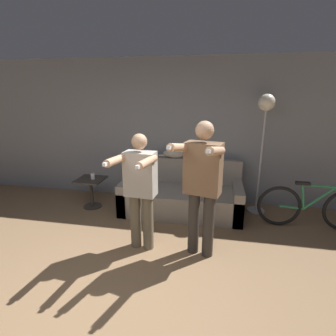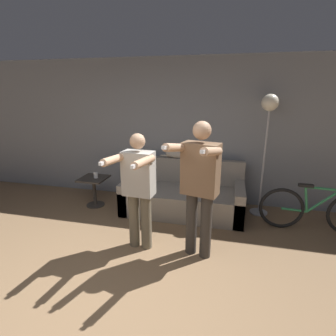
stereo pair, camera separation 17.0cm
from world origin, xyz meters
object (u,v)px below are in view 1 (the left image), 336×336
(person_left, at_px, (140,186))
(cup, at_px, (93,176))
(cat, at_px, (174,153))
(side_table, at_px, (91,187))
(couch, at_px, (182,196))
(person_right, at_px, (202,181))
(floor_lamp, at_px, (265,117))
(bicycle, at_px, (312,207))

(person_left, height_order, cup, person_left)
(cat, xyz_separation_m, cup, (-1.36, -0.49, -0.36))
(side_table, bearing_deg, couch, 5.22)
(couch, relative_size, person_right, 1.18)
(person_left, distance_m, floor_lamp, 2.32)
(person_left, bearing_deg, side_table, 143.50)
(side_table, bearing_deg, person_left, -40.96)
(person_left, height_order, floor_lamp, floor_lamp)
(couch, height_order, person_left, person_left)
(floor_lamp, bearing_deg, bicycle, -32.34)
(person_left, relative_size, person_right, 0.90)
(floor_lamp, bearing_deg, cup, -172.52)
(side_table, distance_m, cup, 0.21)
(side_table, bearing_deg, cat, 19.07)
(couch, relative_size, cat, 3.81)
(cup, bearing_deg, person_right, -28.71)
(person_right, bearing_deg, floor_lamp, 72.67)
(bicycle, bearing_deg, floor_lamp, 147.66)
(person_left, xyz_separation_m, floor_lamp, (1.65, 1.45, 0.74))
(person_right, xyz_separation_m, floor_lamp, (0.88, 1.45, 0.63))
(person_right, relative_size, side_table, 3.20)
(person_left, bearing_deg, cat, 88.23)
(couch, relative_size, side_table, 3.79)
(couch, bearing_deg, cat, 119.55)
(person_right, height_order, side_table, person_right)
(bicycle, bearing_deg, side_table, 178.59)
(person_right, relative_size, cat, 3.22)
(side_table, bearing_deg, floor_lamp, 7.33)
(person_left, distance_m, bicycle, 2.63)
(floor_lamp, xyz_separation_m, bicycle, (0.73, -0.46, -1.28))
(couch, xyz_separation_m, bicycle, (2.01, -0.24, 0.07))
(person_right, distance_m, bicycle, 1.99)
(person_right, height_order, bicycle, person_right)
(cat, relative_size, cup, 5.21)
(cup, bearing_deg, floor_lamp, 7.48)
(person_left, distance_m, cup, 1.63)
(person_right, xyz_separation_m, cat, (-0.60, 1.56, -0.05))
(person_left, relative_size, floor_lamp, 0.78)
(cup, bearing_deg, couch, 5.44)
(couch, height_order, cat, cat)
(couch, height_order, person_right, person_right)
(couch, bearing_deg, person_left, -106.57)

